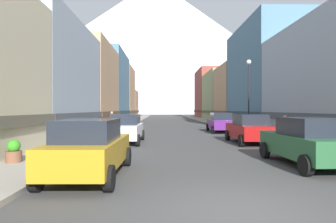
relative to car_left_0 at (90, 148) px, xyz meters
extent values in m
plane|color=#3F3F3F|center=(3.80, -3.10, -0.90)|extent=(400.00, 400.00, 0.00)
cube|color=gray|center=(-2.45, 31.90, -0.82)|extent=(2.50, 100.00, 0.15)
cube|color=gray|center=(10.05, 31.90, -0.82)|extent=(2.50, 100.00, 0.15)
cube|color=#99A5B2|center=(-7.74, 12.86, 3.40)|extent=(8.08, 12.15, 8.60)
cube|color=#444A50|center=(-7.74, 12.86, 0.70)|extent=(8.38, 12.15, 0.50)
cube|color=tan|center=(-7.54, 25.10, 3.98)|extent=(7.67, 11.77, 9.75)
cube|color=brown|center=(-7.54, 25.10, 0.70)|extent=(7.97, 11.77, 0.50)
cube|color=slate|center=(-7.32, 37.86, 4.75)|extent=(7.25, 13.58, 11.30)
cube|color=#22333F|center=(-7.32, 37.86, 0.70)|extent=(7.55, 13.58, 0.50)
cube|color=tan|center=(-7.73, 50.69, 4.49)|extent=(8.05, 10.99, 10.77)
cube|color=brown|center=(-7.73, 50.69, 0.70)|extent=(8.35, 10.99, 0.50)
cube|color=tan|center=(-7.00, 61.44, 2.41)|extent=(6.60, 9.51, 6.62)
cube|color=brown|center=(-7.00, 61.44, 0.70)|extent=(6.90, 9.51, 0.50)
cube|color=slate|center=(14.76, 23.41, 4.92)|extent=(6.92, 13.39, 11.64)
cube|color=#22333F|center=(14.76, 23.41, 0.70)|extent=(7.22, 13.39, 0.50)
cube|color=tan|center=(15.90, 35.36, 3.53)|extent=(9.19, 9.96, 8.86)
cube|color=brown|center=(15.90, 35.36, 0.70)|extent=(9.49, 9.96, 0.50)
cube|color=#8C9966|center=(14.78, 47.31, 3.80)|extent=(6.96, 13.25, 9.39)
cube|color=#3F442D|center=(14.78, 47.31, 0.70)|extent=(7.26, 13.25, 0.50)
cube|color=brown|center=(15.70, 61.10, 5.00)|extent=(8.80, 13.56, 11.80)
cube|color=#3B1B16|center=(15.70, 61.10, 0.70)|extent=(9.10, 13.56, 0.50)
cube|color=#B28419|center=(0.00, 0.06, -0.16)|extent=(1.93, 4.44, 0.80)
cube|color=#1E232D|center=(0.00, -0.19, 0.56)|extent=(1.64, 2.23, 0.64)
cylinder|color=black|center=(-0.89, 1.73, -0.56)|extent=(0.23, 0.68, 0.68)
cylinder|color=black|center=(0.95, 1.69, -0.56)|extent=(0.23, 0.68, 0.68)
cylinder|color=black|center=(-0.95, -1.57, -0.56)|extent=(0.23, 0.68, 0.68)
cylinder|color=black|center=(0.89, -1.61, -0.56)|extent=(0.23, 0.68, 0.68)
cube|color=silver|center=(0.00, 8.85, -0.16)|extent=(1.91, 4.43, 0.80)
cube|color=#1E232D|center=(0.01, 9.10, 0.56)|extent=(1.63, 2.23, 0.64)
cylinder|color=black|center=(0.90, 7.19, -0.56)|extent=(0.23, 0.68, 0.68)
cylinder|color=black|center=(-0.94, 7.22, -0.56)|extent=(0.23, 0.68, 0.68)
cylinder|color=black|center=(0.95, 10.49, -0.56)|extent=(0.23, 0.68, 0.68)
cylinder|color=black|center=(-0.89, 10.52, -0.56)|extent=(0.23, 0.68, 0.68)
cube|color=#265933|center=(7.60, 1.57, -0.16)|extent=(1.93, 4.44, 0.80)
cube|color=#1E232D|center=(7.61, 1.32, 0.56)|extent=(1.65, 2.23, 0.64)
cylinder|color=black|center=(6.65, 3.20, -0.56)|extent=(0.23, 0.68, 0.68)
cylinder|color=black|center=(8.49, 3.24, -0.56)|extent=(0.23, 0.68, 0.68)
cylinder|color=black|center=(6.72, -0.10, -0.56)|extent=(0.23, 0.68, 0.68)
cube|color=#9E1111|center=(7.60, 8.49, -0.16)|extent=(1.85, 4.41, 0.80)
cube|color=#1E232D|center=(7.60, 8.24, 0.56)|extent=(1.61, 2.20, 0.64)
cylinder|color=black|center=(6.69, 10.14, -0.56)|extent=(0.22, 0.68, 0.68)
cylinder|color=black|center=(8.53, 10.14, -0.56)|extent=(0.22, 0.68, 0.68)
cylinder|color=black|center=(6.68, 6.84, -0.56)|extent=(0.22, 0.68, 0.68)
cylinder|color=black|center=(8.52, 6.84, -0.56)|extent=(0.22, 0.68, 0.68)
cube|color=#591E72|center=(7.60, 16.80, -0.16)|extent=(1.95, 4.45, 0.80)
cube|color=#1E232D|center=(7.59, 16.55, 0.56)|extent=(1.66, 2.24, 0.64)
cylinder|color=black|center=(6.72, 18.48, -0.56)|extent=(0.24, 0.69, 0.68)
cylinder|color=black|center=(8.56, 18.43, -0.56)|extent=(0.24, 0.69, 0.68)
cylinder|color=black|center=(6.64, 15.18, -0.56)|extent=(0.24, 0.69, 0.68)
cylinder|color=black|center=(8.48, 15.13, -0.56)|extent=(0.24, 0.69, 0.68)
cylinder|color=#4C5156|center=(10.15, 4.20, -0.30)|extent=(0.56, 0.56, 0.90)
cylinder|color=#2D2D33|center=(10.15, 4.20, 0.19)|extent=(0.59, 0.59, 0.08)
cylinder|color=brown|center=(-3.20, 1.71, -0.54)|extent=(0.55, 0.55, 0.41)
sphere|color=#328A1E|center=(-3.20, 1.71, -0.16)|extent=(0.46, 0.46, 0.46)
cylinder|color=brown|center=(10.05, 8.91, -0.07)|extent=(0.36, 0.36, 1.35)
sphere|color=tan|center=(10.05, 8.91, 0.71)|extent=(0.21, 0.21, 0.21)
cylinder|color=brown|center=(-2.45, 18.10, 0.00)|extent=(0.36, 0.36, 1.49)
sphere|color=tan|center=(-2.45, 18.10, 0.86)|extent=(0.24, 0.24, 0.24)
cylinder|color=black|center=(9.15, 13.46, 2.00)|extent=(0.12, 0.12, 5.50)
sphere|color=white|center=(9.15, 13.46, 4.93)|extent=(0.36, 0.36, 0.36)
cone|color=silver|center=(-3.31, 256.90, 60.64)|extent=(302.72, 302.72, 123.08)
camera|label=1|loc=(2.20, -8.80, 1.19)|focal=30.33mm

